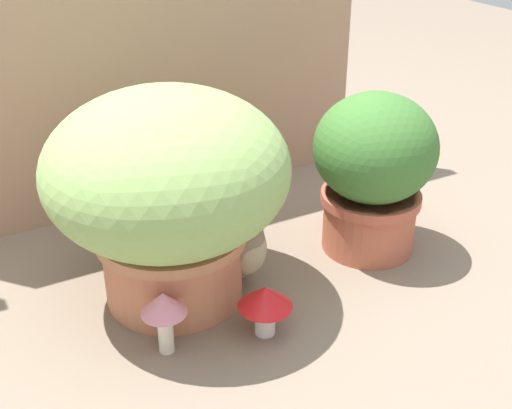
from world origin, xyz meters
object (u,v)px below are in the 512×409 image
object	(u,v)px
cat	(219,233)
mushroom_ornament_red	(265,300)
leafy_planter	(373,168)
mushroom_ornament_pink	(164,309)
grass_planter	(168,186)

from	to	relation	value
cat	mushroom_ornament_red	distance (m)	0.23
leafy_planter	mushroom_ornament_pink	xyz separation A→B (m)	(-0.60, -0.13, -0.11)
grass_planter	mushroom_ornament_pink	xyz separation A→B (m)	(-0.09, -0.17, -0.17)
grass_planter	mushroom_ornament_red	world-z (taller)	grass_planter
cat	mushroom_ornament_red	xyz separation A→B (m)	(-0.01, -0.23, -0.04)
leafy_planter	mushroom_ornament_pink	world-z (taller)	leafy_planter
grass_planter	leafy_planter	xyz separation A→B (m)	(0.51, -0.04, -0.06)
mushroom_ornament_pink	mushroom_ornament_red	size ratio (longest dim) A/B	1.22
cat	mushroom_ornament_pink	world-z (taller)	cat
grass_planter	cat	size ratio (longest dim) A/B	1.35
leafy_planter	mushroom_ornament_pink	distance (m)	0.62
grass_planter	mushroom_ornament_pink	size ratio (longest dim) A/B	3.67
mushroom_ornament_red	cat	bearing A→B (deg)	88.03
cat	mushroom_ornament_pink	bearing A→B (deg)	-138.83
leafy_planter	mushroom_ornament_pink	size ratio (longest dim) A/B	2.88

